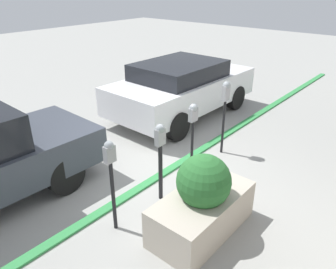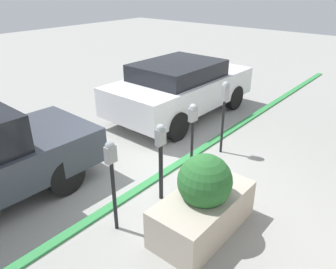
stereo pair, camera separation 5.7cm
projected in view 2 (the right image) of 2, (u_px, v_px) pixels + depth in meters
ground_plane at (164, 177)px, 6.13m from camera, size 40.00×40.00×0.00m
curb_strip at (161, 175)px, 6.17m from camera, size 19.00×0.16×0.04m
parking_meter_nearest at (112, 169)px, 4.45m from camera, size 0.16×0.13×1.44m
parking_meter_second at (161, 149)px, 5.15m from camera, size 0.18×0.15×1.37m
parking_meter_middle at (193, 122)px, 5.81m from camera, size 0.18×0.15×1.41m
parking_meter_fourth at (225, 100)px, 6.54m from camera, size 0.18×0.15×1.56m
planter_box at (204, 202)px, 4.65m from camera, size 1.63×0.81×1.24m
parked_car_middle at (181, 87)px, 8.64m from camera, size 4.24×1.99×1.46m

